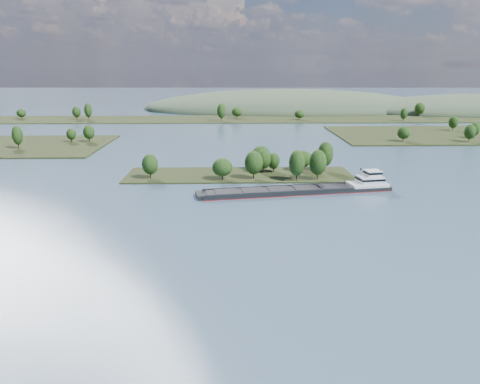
{
  "coord_description": "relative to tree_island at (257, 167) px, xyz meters",
  "views": [
    {
      "loc": [
        -4.02,
        -23.03,
        47.79
      ],
      "look_at": [
        -0.74,
        130.0,
        6.0
      ],
      "focal_mm": 35.0,
      "sensor_mm": 36.0,
      "label": 1
    }
  ],
  "objects": [
    {
      "name": "back_shoreline",
      "position": [
        -0.5,
        221.05,
        -3.58
      ],
      "size": [
        900.0,
        60.0,
        16.28
      ],
      "color": "black",
      "rests_on": "ground"
    },
    {
      "name": "tree_island",
      "position": [
        0.0,
        0.0,
        0.0
      ],
      "size": [
        100.0,
        30.9,
        14.81
      ],
      "color": "black",
      "rests_on": "ground"
    },
    {
      "name": "cargo_barge",
      "position": [
        18.72,
        -27.54,
        -2.93
      ],
      "size": [
        76.78,
        21.9,
        10.32
      ],
      "color": "black",
      "rests_on": "ground"
    },
    {
      "name": "hill_west",
      "position": [
        52.24,
        321.26,
        -4.23
      ],
      "size": [
        320.0,
        160.0,
        44.0
      ],
      "primitive_type": "ellipsoid",
      "color": "#364731",
      "rests_on": "ground"
    },
    {
      "name": "hill_east",
      "position": [
        252.24,
        291.26,
        -4.23
      ],
      "size": [
        260.0,
        140.0,
        36.0
      ],
      "primitive_type": "ellipsoid",
      "color": "#364731",
      "rests_on": "ground"
    },
    {
      "name": "ground",
      "position": [
        -7.76,
        -58.74,
        -4.23
      ],
      "size": [
        1800.0,
        1800.0,
        0.0
      ],
      "primitive_type": "plane",
      "color": "#3C5067",
      "rests_on": "ground"
    }
  ]
}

